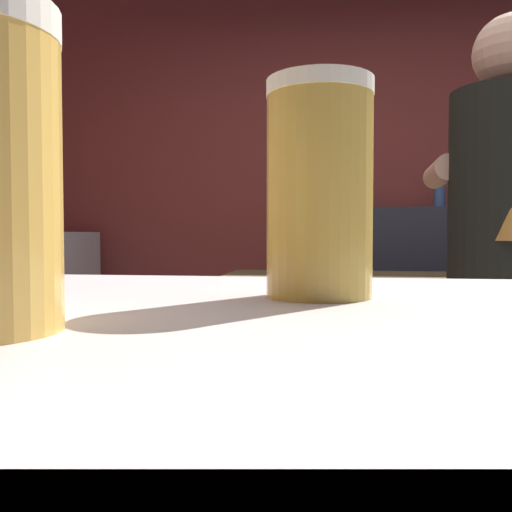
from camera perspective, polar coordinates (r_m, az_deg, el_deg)
wall_back at (r=3.55m, az=12.51°, el=6.39°), size 5.20×0.10×2.70m
prep_counter at (r=2.30m, az=24.16°, el=-13.72°), size 2.10×0.60×0.93m
back_shelf at (r=3.31m, az=14.67°, el=-5.95°), size 1.00×0.36×1.24m
mini_fridge at (r=3.60m, az=-21.98°, el=-6.48°), size 0.58×0.58×1.11m
bartender at (r=1.74m, az=25.02°, el=-0.90°), size 0.44×0.52×1.73m
mixing_bowl at (r=2.21m, az=9.66°, el=-1.24°), size 0.18×0.18×0.05m
pint_glass_near at (r=0.38m, az=6.67°, el=6.94°), size 0.07×0.07×0.15m
bottle_soy at (r=3.34m, az=9.62°, el=6.06°), size 0.06×0.06×0.18m
bottle_olive_oil at (r=3.35m, az=21.82°, el=6.17°), size 0.07×0.07×0.22m
bottle_hot_sauce at (r=3.34m, az=18.73°, el=6.00°), size 0.07×0.07×0.18m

